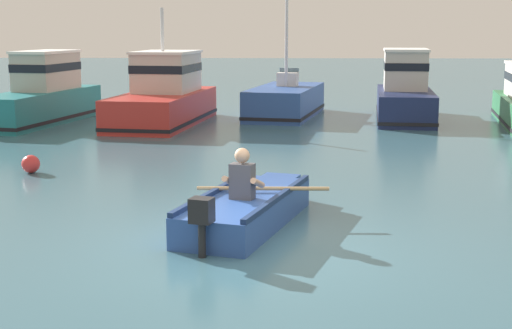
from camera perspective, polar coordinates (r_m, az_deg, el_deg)
ground_plane at (r=9.92m, az=0.03°, el=-6.56°), size 120.00×120.00×0.00m
rowboat_with_person at (r=11.13m, az=-0.66°, el=-3.33°), size 2.24×3.66×1.19m
moored_boat_teal at (r=23.72m, az=-16.00°, el=5.02°), size 2.61×5.55×2.18m
moored_boat_red at (r=22.79m, az=-7.04°, el=5.13°), size 2.87×5.70×3.45m
moored_boat_blue at (r=24.48m, az=2.26°, el=4.80°), size 2.82×4.93×4.94m
moored_boat_navy at (r=24.12m, az=11.29°, el=5.32°), size 2.30×5.05×2.21m
mooring_buoy at (r=15.69m, az=-16.81°, el=0.04°), size 0.37×0.37×0.37m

